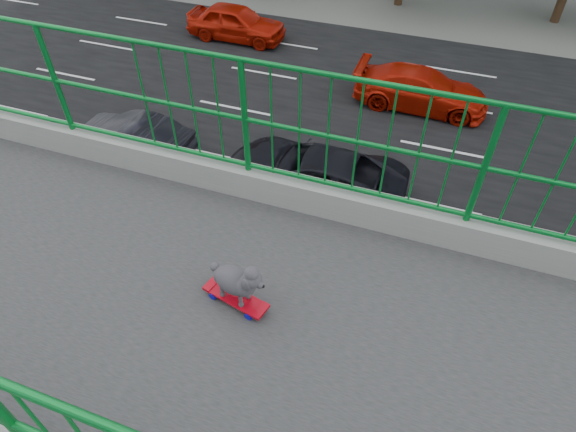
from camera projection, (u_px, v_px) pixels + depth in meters
The scene contains 10 objects.
road at pixel (443, 150), 17.02m from camera, with size 18.00×90.00×0.02m, color black.
railing at pixel (443, 367), 3.22m from camera, with size 3.00×24.00×1.42m.
skateboard at pixel (236, 298), 3.82m from camera, with size 0.28×0.57×0.07m.
poodle at pixel (236, 280), 3.64m from camera, with size 0.28×0.49×0.42m.
car_0 at pixel (23, 182), 14.67m from camera, with size 1.70×4.22×1.44m, color #A1A1A6.
car_1 at pixel (133, 137), 16.42m from camera, with size 1.44×4.13×1.36m, color black.
car_3 at pixel (421, 89), 18.59m from camera, with size 2.07×5.09×1.48m, color #B51707.
car_4 at pixel (236, 22), 22.95m from camera, with size 1.88×4.68×1.59m, color #B51707.
car_5 at pixel (204, 231), 13.17m from camera, with size 1.54×4.42×1.46m, color silver.
car_6 at pixel (312, 175), 14.79m from camera, with size 2.62×5.67×1.58m, color black.
Camera 1 is at (1.87, -0.42, 10.18)m, focal length 30.32 mm.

